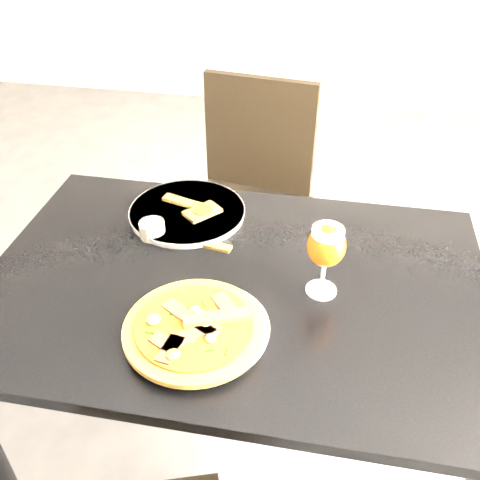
% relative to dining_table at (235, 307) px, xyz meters
% --- Properties ---
extents(ground, '(6.00, 6.00, 0.00)m').
position_rel_dining_table_xyz_m(ground, '(-0.11, -0.10, -0.66)').
color(ground, '#4D4C4F').
rests_on(ground, ground).
extents(dining_table, '(1.20, 0.80, 0.75)m').
position_rel_dining_table_xyz_m(dining_table, '(0.00, 0.00, 0.00)').
color(dining_table, black).
rests_on(dining_table, ground).
extents(chair_far, '(0.49, 0.49, 0.94)m').
position_rel_dining_table_xyz_m(chair_far, '(-0.09, 0.71, -0.14)').
color(chair_far, black).
rests_on(chair_far, ground).
extents(plate_main, '(0.30, 0.30, 0.01)m').
position_rel_dining_table_xyz_m(plate_main, '(-0.03, -0.17, 0.10)').
color(plate_main, silver).
rests_on(plate_main, dining_table).
extents(pizza, '(0.30, 0.30, 0.03)m').
position_rel_dining_table_xyz_m(pizza, '(-0.05, -0.19, 0.12)').
color(pizza, '#9F6526').
rests_on(pizza, plate_main).
extents(plate_second, '(0.34, 0.34, 0.02)m').
position_rel_dining_table_xyz_m(plate_second, '(-0.18, 0.25, 0.10)').
color(plate_second, silver).
rests_on(plate_second, dining_table).
extents(crust_scraps, '(0.18, 0.13, 0.01)m').
position_rel_dining_table_xyz_m(crust_scraps, '(-0.16, 0.25, 0.11)').
color(crust_scraps, '#9F6526').
rests_on(crust_scraps, plate_second).
extents(loose_crust, '(0.11, 0.05, 0.01)m').
position_rel_dining_table_xyz_m(loose_crust, '(-0.09, 0.12, 0.09)').
color(loose_crust, '#9F6526').
rests_on(loose_crust, dining_table).
extents(sauce_cup, '(0.07, 0.07, 0.04)m').
position_rel_dining_table_xyz_m(sauce_cup, '(-0.25, 0.13, 0.11)').
color(sauce_cup, beige).
rests_on(sauce_cup, dining_table).
extents(beer_glass, '(0.09, 0.09, 0.18)m').
position_rel_dining_table_xyz_m(beer_glass, '(0.21, -0.00, 0.22)').
color(beer_glass, silver).
rests_on(beer_glass, dining_table).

